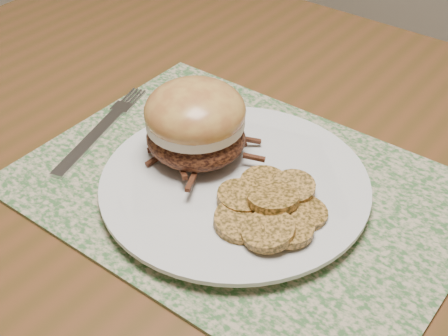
# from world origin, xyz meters

# --- Properties ---
(dining_table) EXTENTS (1.50, 0.90, 0.75)m
(dining_table) POSITION_xyz_m (0.00, 0.00, 0.67)
(dining_table) COLOR brown
(dining_table) RESTS_ON ground
(placemat) EXTENTS (0.45, 0.33, 0.00)m
(placemat) POSITION_xyz_m (-0.16, -0.00, 0.75)
(placemat) COLOR #396332
(placemat) RESTS_ON dining_table
(dinner_plate) EXTENTS (0.26, 0.26, 0.02)m
(dinner_plate) POSITION_xyz_m (-0.17, -0.01, 0.76)
(dinner_plate) COLOR silver
(dinner_plate) RESTS_ON placemat
(pork_sandwich) EXTENTS (0.14, 0.14, 0.08)m
(pork_sandwich) POSITION_xyz_m (-0.23, -0.00, 0.81)
(pork_sandwich) COLOR black
(pork_sandwich) RESTS_ON dinner_plate
(roasted_potatoes) EXTENTS (0.12, 0.13, 0.03)m
(roasted_potatoes) POSITION_xyz_m (-0.11, -0.04, 0.78)
(roasted_potatoes) COLOR #AE7633
(roasted_potatoes) RESTS_ON dinner_plate
(fork) EXTENTS (0.07, 0.19, 0.00)m
(fork) POSITION_xyz_m (-0.36, -0.02, 0.76)
(fork) COLOR #B1B1B8
(fork) RESTS_ON placemat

